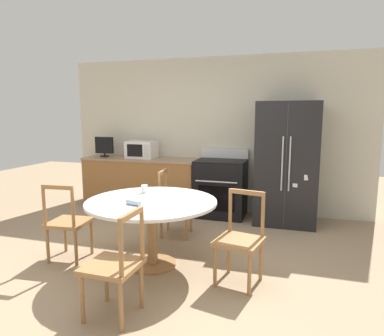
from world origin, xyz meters
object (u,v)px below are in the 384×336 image
Objects in this scene: oven_range at (221,188)px; dining_chair_left at (68,223)px; candle_glass at (144,189)px; dining_chair_far at (174,204)px; dining_chair_right at (240,240)px; dining_chair_near at (115,266)px; refrigerator at (287,163)px; microwave at (142,150)px; countertop_tv at (104,146)px.

dining_chair_left is (-1.28, -2.22, -0.03)m from oven_range.
dining_chair_far is at bearing 79.19° from candle_glass.
dining_chair_right is at bearing -4.27° from dining_chair_left.
oven_range is 1.20× the size of dining_chair_right.
oven_range is 1.18m from dining_chair_far.
dining_chair_right is (0.67, -2.19, -0.03)m from oven_range.
dining_chair_near is (-0.87, -0.87, 0.00)m from dining_chair_right.
candle_glass is at bearing -106.72° from oven_range.
refrigerator is 19.45× the size of candle_glass.
dining_chair_near is 9.55× the size of candle_glass.
dining_chair_near is at bearing -68.60° from microwave.
dining_chair_left is at bearing -44.07° from dining_chair_far.
dining_chair_right is 1.00× the size of dining_chair_far.
microwave is at bearing 0.84° from countertop_tv.
dining_chair_near is (-0.21, -3.06, -0.03)m from oven_range.
countertop_tv is at bearing -26.58° from dining_chair_right.
refrigerator is 2.04× the size of dining_chair_near.
refrigerator reaches higher than microwave.
countertop_tv is 2.43m from candle_glass.
refrigerator is 2.32m from candle_glass.
dining_chair_near is at bearing -0.09° from dining_chair_far.
dining_chair_right is at bearing -43.68° from dining_chair_near.
oven_range is 1.88m from candle_glass.
dining_chair_far is at bearing -32.80° from countertop_tv.
oven_range is at bearing -2.46° from dining_chair_near.
dining_chair_left is (0.86, -2.24, -0.65)m from countertop_tv.
dining_chair_far is at bearing -110.16° from oven_range.
dining_chair_near reaches higher than candle_glass.
dining_chair_right and dining_chair_near have the same top height.
countertop_tv reaches higher than oven_range.
refrigerator is at bearing -20.88° from dining_chair_near.
dining_chair_right reaches higher than candle_glass.
countertop_tv reaches higher than dining_chair_near.
microwave is at bearing 88.17° from dining_chair_left.
countertop_tv is at bearing -179.16° from microwave.
dining_chair_right is (2.81, -2.21, -0.65)m from countertop_tv.
dining_chair_near is at bearing -43.09° from dining_chair_left.
refrigerator is 1.70× the size of oven_range.
dining_chair_near is (1.94, -3.08, -0.65)m from countertop_tv.
dining_chair_far is at bearing 46.62° from dining_chair_left.
refrigerator is at bearing 47.82° from candle_glass.
microwave is 2.03m from candle_glass.
oven_range is 2.23m from countertop_tv.
dining_chair_left is at bearing -86.63° from microwave.
dining_chair_right is 9.55× the size of candle_glass.
refrigerator reaches higher than countertop_tv.
microwave is 0.54× the size of dining_chair_left.
oven_range is at bearing -1.10° from microwave.
oven_range is 1.20× the size of dining_chair_left.
candle_glass is (-0.33, 1.28, 0.34)m from dining_chair_near.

